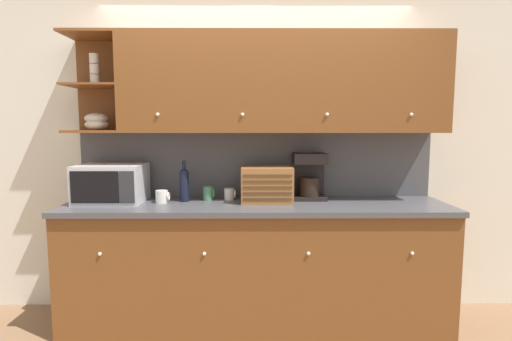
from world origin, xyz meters
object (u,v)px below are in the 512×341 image
at_px(microwave, 112,183).
at_px(wine_bottle, 184,183).
at_px(mug_blue_second, 162,197).
at_px(bread_box, 267,184).
at_px(mug, 208,193).
at_px(mug_patterned_third, 230,194).
at_px(coffee_maker, 309,176).

height_order(microwave, wine_bottle, wine_bottle).
distance_m(mug_blue_second, bread_box, 0.81).
bearing_deg(mug_blue_second, bread_box, 2.51).
distance_m(mug, mug_patterned_third, 0.17).
bearing_deg(wine_bottle, mug_blue_second, -160.21).
bearing_deg(coffee_maker, wine_bottle, -173.67).
xyz_separation_m(mug, mug_patterned_third, (0.17, 0.02, -0.01)).
bearing_deg(mug_blue_second, wine_bottle, 19.79).
distance_m(bread_box, coffee_maker, 0.37).
bearing_deg(coffee_maker, mug_patterned_third, -176.43).
distance_m(mug_blue_second, coffee_maker, 1.17).
distance_m(microwave, mug_blue_second, 0.41).
height_order(microwave, coffee_maker, coffee_maker).
xyz_separation_m(mug, coffee_maker, (0.81, 0.06, 0.13)).
xyz_separation_m(mug_blue_second, mug_patterned_third, (0.51, 0.13, -0.00)).
bearing_deg(bread_box, mug_blue_second, -177.49).
relative_size(wine_bottle, mug, 2.94).
height_order(mug_patterned_third, bread_box, bread_box).
xyz_separation_m(wine_bottle, mug_patterned_third, (0.35, 0.07, -0.10)).
relative_size(mug, mug_patterned_third, 1.19).
bearing_deg(wine_bottle, mug_patterned_third, 11.32).
bearing_deg(mug, microwave, -174.35).
bearing_deg(bread_box, microwave, 179.91).
xyz_separation_m(mug_blue_second, wine_bottle, (0.16, 0.06, 0.10)).
distance_m(mug_blue_second, mug_patterned_third, 0.53).
height_order(mug_blue_second, mug_patterned_third, mug_blue_second).
relative_size(wine_bottle, coffee_maker, 0.87).
relative_size(microwave, mug, 4.54).
relative_size(mug_patterned_third, coffee_maker, 0.25).
relative_size(mug, coffee_maker, 0.29).
bearing_deg(mug_patterned_third, wine_bottle, -168.68).
distance_m(mug, coffee_maker, 0.82).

